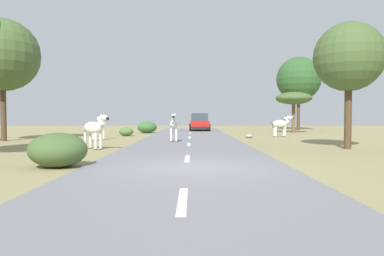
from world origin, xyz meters
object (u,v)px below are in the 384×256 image
object	(u,v)px
car_0	(200,123)
rock_3	(250,136)
tree_1	(4,55)
tree_3	(350,57)
zebra_1	(95,128)
rock_0	(90,131)
zebra_3	(282,124)
bush_2	(127,132)
bush_1	(148,127)
zebra_2	(101,126)
tree_2	(300,79)
tree_4	(295,99)
zebra_0	(175,125)
rock_1	(79,140)
bush_0	(59,150)

from	to	relation	value
car_0	rock_3	size ratio (longest dim) A/B	8.22
tree_1	tree_3	bearing A→B (deg)	-15.65
car_0	tree_3	bearing A→B (deg)	106.86
tree_3	rock_3	distance (m)	9.61
zebra_1	rock_0	bearing A→B (deg)	-126.66
zebra_3	rock_3	xyz separation A→B (m)	(-2.45, -1.03, -0.81)
tree_1	bush_2	bearing A→B (deg)	40.17
bush_1	rock_3	world-z (taller)	bush_1
bush_1	rock_0	distance (m)	5.30
zebra_2	rock_3	distance (m)	9.98
car_0	rock_3	bearing A→B (deg)	104.31
tree_2	tree_4	size ratio (longest dim) A/B	2.16
zebra_0	car_0	size ratio (longest dim) A/B	0.40
zebra_0	zebra_1	xyz separation A→B (m)	(-3.38, -4.00, -0.05)
zebra_1	tree_2	world-z (taller)	tree_2
zebra_3	car_0	bearing A→B (deg)	-162.53
zebra_0	tree_2	size ratio (longest dim) A/B	0.22
car_0	rock_3	xyz separation A→B (m)	(3.17, -11.58, -0.71)
zebra_0	rock_0	distance (m)	14.27
zebra_2	rock_0	size ratio (longest dim) A/B	3.02
zebra_1	zebra_0	bearing A→B (deg)	175.91
tree_2	tree_3	world-z (taller)	tree_2
zebra_3	tree_2	world-z (taller)	tree_2
zebra_3	rock_1	distance (m)	13.92
rock_0	rock_1	size ratio (longest dim) A/B	1.02
bush_2	rock_1	distance (m)	6.78
rock_3	rock_1	bearing A→B (deg)	-158.27
rock_3	bush_2	bearing A→B (deg)	164.70
tree_4	zebra_2	bearing A→B (deg)	-146.73
bush_2	car_0	bearing A→B (deg)	57.94
tree_4	bush_2	distance (m)	15.18
tree_1	tree_2	bearing A→B (deg)	36.80
tree_3	bush_0	xyz separation A→B (m)	(-11.04, -5.76, -3.65)
tree_4	bush_0	size ratio (longest dim) A/B	2.15
bush_0	zebra_2	bearing A→B (deg)	98.93
zebra_1	rock_1	size ratio (longest dim) A/B	3.42
car_0	tree_3	world-z (taller)	tree_3
zebra_0	car_0	xyz separation A→B (m)	(1.77, 15.90, -0.17)
zebra_1	bush_1	bearing A→B (deg)	-145.49
rock_1	tree_2	bearing A→B (deg)	45.42
zebra_3	tree_2	distance (m)	14.89
zebra_3	bush_0	bearing A→B (deg)	-45.25
tree_3	bush_0	world-z (taller)	tree_3
bush_2	rock_0	xyz separation A→B (m)	(-4.28, 4.86, -0.17)
zebra_3	bush_2	xyz separation A→B (m)	(-11.35, 1.40, -0.62)
rock_1	tree_4	bearing A→B (deg)	36.54
rock_0	rock_1	xyz separation A→B (m)	(2.74, -11.46, 0.01)
zebra_0	tree_2	distance (m)	22.86
tree_2	bush_1	distance (m)	17.85
bush_0	bush_1	distance (m)	20.92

